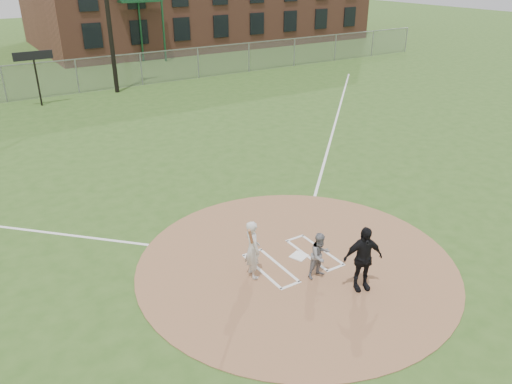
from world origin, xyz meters
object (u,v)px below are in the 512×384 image
umpire (363,259)px  home_plate (299,256)px  catcher (320,255)px  batter_at_plate (253,249)px

umpire → home_plate: bearing=121.0°
catcher → batter_at_plate: 1.69m
home_plate → umpire: size_ratio=0.24×
umpire → batter_at_plate: batter_at_plate is taller
home_plate → umpire: (0.42, -1.93, 0.83)m
home_plate → umpire: 2.14m
home_plate → catcher: catcher is taller
batter_at_plate → home_plate: bearing=3.3°
umpire → batter_at_plate: size_ratio=0.94×
home_plate → catcher: 1.17m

